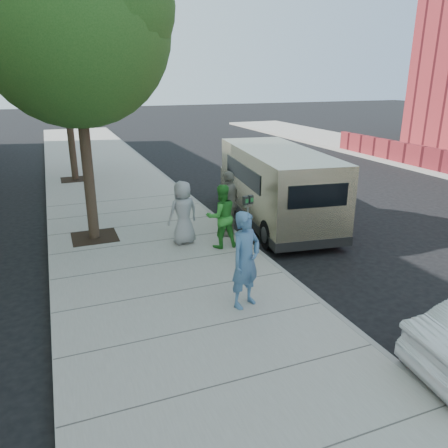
{
  "coord_description": "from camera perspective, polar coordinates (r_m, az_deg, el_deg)",
  "views": [
    {
      "loc": [
        -3.13,
        -9.31,
        4.32
      ],
      "look_at": [
        0.37,
        -0.48,
        1.1
      ],
      "focal_mm": 35.0,
      "sensor_mm": 36.0,
      "label": 1
    }
  ],
  "objects": [
    {
      "name": "ground",
      "position": [
        10.73,
        -2.8,
        -5.04
      ],
      "size": [
        120.0,
        120.0,
        0.0
      ],
      "primitive_type": "plane",
      "color": "black",
      "rests_on": "ground"
    },
    {
      "name": "van",
      "position": [
        13.41,
        6.74,
        5.14
      ],
      "size": [
        2.8,
        6.33,
        2.27
      ],
      "rotation": [
        0.0,
        0.0,
        -0.14
      ],
      "color": "beige",
      "rests_on": "ground"
    },
    {
      "name": "parking_meter",
      "position": [
        10.88,
        3.13,
        1.76
      ],
      "size": [
        0.3,
        0.18,
        1.39
      ],
      "rotation": [
        0.0,
        0.0,
        0.31
      ],
      "color": "gray",
      "rests_on": "sidewalk"
    },
    {
      "name": "person_officer",
      "position": [
        8.15,
        2.84,
        -4.71
      ],
      "size": [
        0.8,
        0.68,
        1.87
      ],
      "primitive_type": "imported",
      "rotation": [
        0.0,
        0.0,
        0.4
      ],
      "color": "teal",
      "rests_on": "sidewalk"
    },
    {
      "name": "person_striped_polo",
      "position": [
        11.85,
        0.7,
        2.68
      ],
      "size": [
        1.05,
        1.06,
        1.79
      ],
      "primitive_type": "imported",
      "rotation": [
        0.0,
        0.0,
        3.94
      ],
      "color": "gray",
      "rests_on": "sidewalk"
    },
    {
      "name": "person_gray_shirt",
      "position": [
        11.33,
        -5.37,
        1.49
      ],
      "size": [
        0.9,
        0.67,
        1.66
      ],
      "primitive_type": "imported",
      "rotation": [
        0.0,
        0.0,
        3.34
      ],
      "color": "#969699",
      "rests_on": "sidewalk"
    },
    {
      "name": "tree_far",
      "position": [
        19.34,
        -20.2,
        19.32
      ],
      "size": [
        3.92,
        3.8,
        6.49
      ],
      "color": "black",
      "rests_on": "sidewalk"
    },
    {
      "name": "person_green_shirt",
      "position": [
        11.02,
        -0.35,
        1.02
      ],
      "size": [
        0.81,
        0.64,
        1.64
      ],
      "primitive_type": "imported",
      "rotation": [
        0.0,
        0.0,
        3.12
      ],
      "color": "green",
      "rests_on": "sidewalk"
    },
    {
      "name": "sidewalk",
      "position": [
        10.46,
        -8.02,
        -5.43
      ],
      "size": [
        5.0,
        60.0,
        0.15
      ],
      "primitive_type": "cube",
      "color": "gray",
      "rests_on": "ground"
    },
    {
      "name": "tree_near",
      "position": [
        11.81,
        -18.91,
        23.76
      ],
      "size": [
        4.62,
        4.6,
        7.53
      ],
      "color": "black",
      "rests_on": "sidewalk"
    },
    {
      "name": "curb_face",
      "position": [
        11.21,
        4.18,
        -3.59
      ],
      "size": [
        0.12,
        60.0,
        0.16
      ],
      "primitive_type": "cube",
      "color": "gray",
      "rests_on": "ground"
    }
  ]
}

